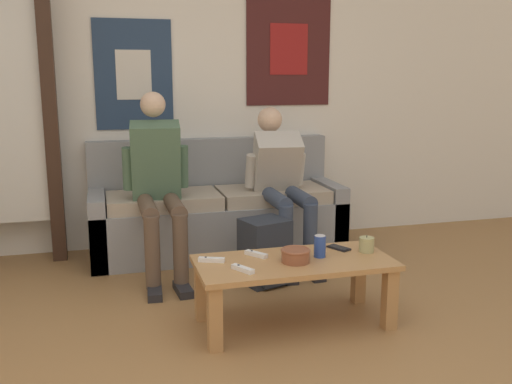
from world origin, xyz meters
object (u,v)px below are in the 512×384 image
game_controller_far_center (212,260)px  game_controller_near_right (256,254)px  couch (217,214)px  cell_phone (339,248)px  person_seated_teen (281,177)px  pillar_candle (367,245)px  game_controller_near_left (243,269)px  drink_can_blue (320,246)px  ceramic_bowl (296,255)px  backpack (266,253)px  coffee_table (294,272)px  person_seated_adult (158,178)px

game_controller_far_center → game_controller_near_right: bearing=6.9°
couch → game_controller_near_right: 1.33m
cell_phone → couch: bearing=109.1°
person_seated_teen → pillar_candle: 1.14m
game_controller_far_center → cell_phone: game_controller_far_center is taller
game_controller_near_left → couch: bearing=83.4°
drink_can_blue → cell_phone: drink_can_blue is taller
ceramic_bowl → drink_can_blue: (0.16, 0.05, 0.02)m
backpack → ceramic_bowl: 0.72m
coffee_table → backpack: bearing=87.4°
couch → person_seated_adult: 0.71m
backpack → game_controller_near_left: 0.86m
drink_can_blue → game_controller_near_right: (-0.34, 0.11, -0.05)m
person_seated_teen → drink_can_blue: bearing=-96.7°
couch → person_seated_adult: size_ratio=1.54×
couch → game_controller_near_right: bearing=-92.0°
couch → backpack: size_ratio=4.43×
couch → coffee_table: (0.14, -1.45, 0.01)m
pillar_candle → cell_phone: size_ratio=0.65×
coffee_table → game_controller_near_right: (-0.18, 0.12, 0.08)m
coffee_table → person_seated_adult: 1.31m
game_controller_far_center → pillar_candle: bearing=-3.7°
game_controller_near_right → ceramic_bowl: bearing=-40.5°
person_seated_adult → backpack: size_ratio=2.88×
game_controller_near_right → game_controller_far_center: bearing=-173.1°
person_seated_adult → game_controller_near_left: size_ratio=8.88×
ceramic_bowl → cell_phone: (0.32, 0.16, -0.04)m
coffee_table → game_controller_far_center: 0.46m
backpack → cell_phone: (0.29, -0.53, 0.17)m
game_controller_near_left → coffee_table: bearing=17.7°
pillar_candle → game_controller_near_left: bearing=-170.1°
pillar_candle → game_controller_near_right: bearing=172.0°
cell_phone → person_seated_adult: bearing=134.6°
ceramic_bowl → game_controller_near_right: size_ratio=1.19×
ceramic_bowl → couch: bearing=95.1°
couch → drink_can_blue: size_ratio=15.64×
pillar_candle → drink_can_blue: size_ratio=0.79×
drink_can_blue → person_seated_teen: bearing=83.3°
game_controller_near_right → cell_phone: (0.50, 0.01, -0.01)m
couch → backpack: couch is taller
drink_can_blue → cell_phone: 0.21m
coffee_table → person_seated_teen: size_ratio=0.96×
game_controller_near_right → game_controller_far_center: size_ratio=0.94×
cell_phone → ceramic_bowl: bearing=-153.7°
ceramic_bowl → game_controller_near_left: 0.32m
ceramic_bowl → game_controller_near_right: ceramic_bowl is taller
couch → drink_can_blue: 1.47m
drink_can_blue → game_controller_near_right: drink_can_blue is taller
couch → game_controller_far_center: couch is taller
couch → game_controller_far_center: bearing=-102.7°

